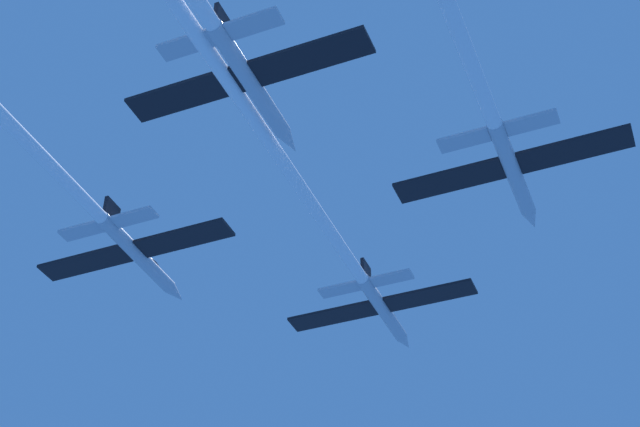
% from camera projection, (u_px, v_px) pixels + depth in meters
% --- Properties ---
extents(jet_lead, '(18.88, 51.47, 3.13)m').
position_uv_depth(jet_lead, '(333.00, 235.00, 84.45)').
color(jet_lead, '#B2BAC6').
extents(jet_left_wing, '(18.88, 53.59, 3.13)m').
position_uv_depth(jet_left_wing, '(43.00, 158.00, 75.25)').
color(jet_left_wing, '#B2BAC6').
extents(jet_right_wing, '(18.88, 50.77, 3.13)m').
position_uv_depth(jet_right_wing, '(469.00, 58.00, 66.42)').
color(jet_right_wing, '#B2BAC6').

